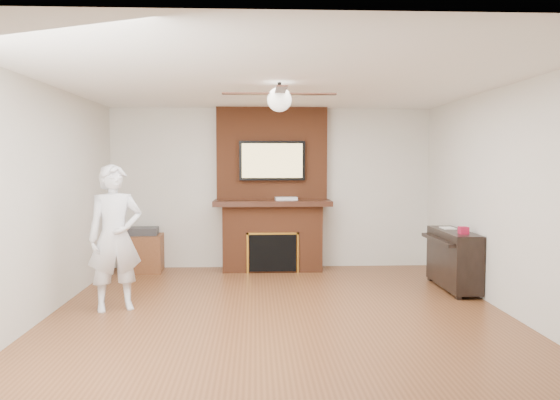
{
  "coord_description": "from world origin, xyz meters",
  "views": [
    {
      "loc": [
        -0.26,
        -5.82,
        1.66
      ],
      "look_at": [
        0.05,
        0.9,
        1.19
      ],
      "focal_mm": 35.0,
      "sensor_mm": 36.0,
      "label": 1
    }
  ],
  "objects_px": {
    "person": "(115,238)",
    "fireplace": "(272,205)",
    "side_table": "(143,251)",
    "piano": "(453,258)"
  },
  "relations": [
    {
      "from": "fireplace",
      "to": "person",
      "type": "xyz_separation_m",
      "value": [
        -1.83,
        -2.25,
        -0.18
      ]
    },
    {
      "from": "side_table",
      "to": "piano",
      "type": "relative_size",
      "value": 0.57
    },
    {
      "from": "fireplace",
      "to": "side_table",
      "type": "relative_size",
      "value": 3.74
    },
    {
      "from": "fireplace",
      "to": "side_table",
      "type": "distance_m",
      "value": 2.08
    },
    {
      "from": "person",
      "to": "fireplace",
      "type": "bearing_deg",
      "value": 28.08
    },
    {
      "from": "piano",
      "to": "fireplace",
      "type": "bearing_deg",
      "value": 148.37
    },
    {
      "from": "person",
      "to": "piano",
      "type": "bearing_deg",
      "value": -11.94
    },
    {
      "from": "fireplace",
      "to": "person",
      "type": "bearing_deg",
      "value": -129.1
    },
    {
      "from": "fireplace",
      "to": "side_table",
      "type": "bearing_deg",
      "value": -178.04
    },
    {
      "from": "side_table",
      "to": "piano",
      "type": "bearing_deg",
      "value": -21.34
    }
  ]
}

